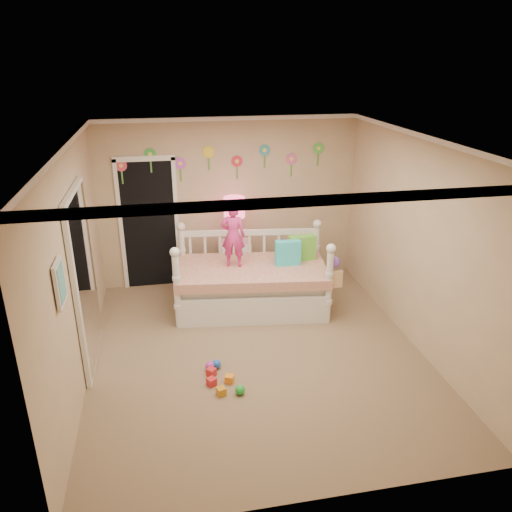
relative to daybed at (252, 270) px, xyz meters
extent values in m
cube|color=#7F684C|center=(-0.15, -1.21, -0.58)|extent=(4.00, 4.50, 0.01)
cube|color=white|center=(-0.15, -1.21, 2.02)|extent=(4.00, 4.50, 0.01)
cube|color=tan|center=(-0.15, 1.04, 0.72)|extent=(4.00, 0.01, 2.60)
cube|color=tan|center=(-2.15, -1.21, 0.72)|extent=(0.01, 4.50, 2.60)
cube|color=tan|center=(1.85, -1.21, 0.72)|extent=(0.01, 4.50, 2.60)
cube|color=#29C3D0|center=(0.52, -0.04, 0.24)|extent=(0.36, 0.14, 0.36)
cube|color=#69C93D|center=(0.76, 0.10, 0.25)|extent=(0.40, 0.18, 0.37)
imported|color=#DF328A|center=(-0.25, 0.07, 0.52)|extent=(0.38, 0.30, 0.91)
cube|color=white|center=(-0.13, 0.72, -0.20)|extent=(0.46, 0.35, 0.76)
sphere|color=#ED1F5E|center=(-0.13, 0.72, 0.27)|extent=(0.19, 0.19, 0.19)
cylinder|color=#ED1F5E|center=(-0.13, 0.72, 0.48)|extent=(0.03, 0.03, 0.41)
cylinder|color=#FF4C7C|center=(-0.13, 0.72, 0.73)|extent=(0.32, 0.32, 0.30)
cube|color=black|center=(-1.40, 1.03, 0.45)|extent=(0.90, 0.04, 2.07)
cube|color=white|center=(-2.11, -0.91, 0.47)|extent=(0.07, 1.30, 2.10)
cube|color=white|center=(-2.12, -2.11, 0.97)|extent=(0.05, 0.34, 0.42)
camera|label=1|loc=(-1.16, -6.37, 2.86)|focal=34.93mm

